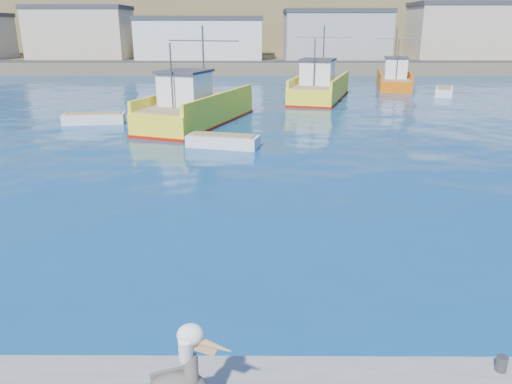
% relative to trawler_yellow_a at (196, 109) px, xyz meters
% --- Properties ---
extents(ground, '(260.00, 260.00, 0.00)m').
position_rel_trawler_yellow_a_xyz_m(ground, '(5.70, -22.98, -1.05)').
color(ground, navy).
rests_on(ground, ground).
extents(dock_bollards, '(36.20, 0.20, 0.30)m').
position_rel_trawler_yellow_a_xyz_m(dock_bollards, '(6.30, -26.38, -0.40)').
color(dock_bollards, '#4C4C4C').
rests_on(dock_bollards, dock).
extents(far_shore, '(200.00, 81.00, 24.00)m').
position_rel_trawler_yellow_a_xyz_m(far_shore, '(5.70, 86.22, 7.93)').
color(far_shore, brown).
rests_on(far_shore, ground).
extents(trawler_yellow_a, '(7.49, 12.07, 6.54)m').
position_rel_trawler_yellow_a_xyz_m(trawler_yellow_a, '(0.00, 0.00, 0.00)').
color(trawler_yellow_a, yellow).
rests_on(trawler_yellow_a, ground).
extents(trawler_yellow_b, '(6.92, 11.89, 6.51)m').
position_rel_trawler_yellow_a_xyz_m(trawler_yellow_b, '(9.81, 11.98, -0.01)').
color(trawler_yellow_b, yellow).
rests_on(trawler_yellow_b, ground).
extents(boat_orange, '(4.63, 8.85, 6.09)m').
position_rel_trawler_yellow_a_xyz_m(boat_orange, '(18.70, 20.26, -0.01)').
color(boat_orange, '#DE5D08').
rests_on(boat_orange, ground).
extents(skiff_left, '(4.26, 1.98, 0.89)m').
position_rel_trawler_yellow_a_xyz_m(skiff_left, '(-7.11, 0.24, -0.76)').
color(skiff_left, silver).
rests_on(skiff_left, ground).
extents(skiff_mid, '(4.20, 2.32, 0.87)m').
position_rel_trawler_yellow_a_xyz_m(skiff_mid, '(2.30, -6.76, -0.77)').
color(skiff_mid, silver).
rests_on(skiff_mid, ground).
extents(skiff_far, '(2.94, 4.59, 0.94)m').
position_rel_trawler_yellow_a_xyz_m(skiff_far, '(22.25, 14.97, -0.75)').
color(skiff_far, silver).
rests_on(skiff_far, ground).
extents(pelican, '(1.46, 0.74, 1.79)m').
position_rel_trawler_yellow_a_xyz_m(pelican, '(3.08, -27.69, 0.22)').
color(pelican, '#595451').
rests_on(pelican, dock).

